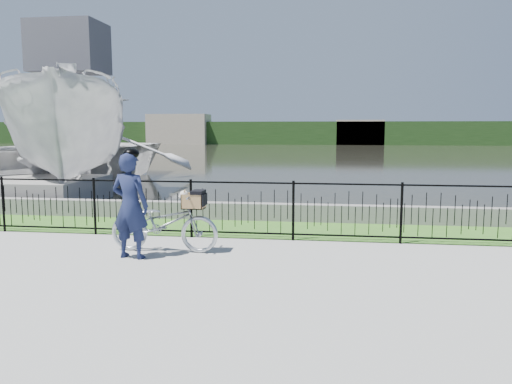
# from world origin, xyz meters

# --- Properties ---
(ground) EXTENTS (120.00, 120.00, 0.00)m
(ground) POSITION_xyz_m (0.00, 0.00, 0.00)
(ground) COLOR gray
(ground) RESTS_ON ground
(grass_strip) EXTENTS (60.00, 2.00, 0.01)m
(grass_strip) POSITION_xyz_m (0.00, 2.60, 0.00)
(grass_strip) COLOR #3A6D22
(grass_strip) RESTS_ON ground
(water) EXTENTS (120.00, 120.00, 0.00)m
(water) POSITION_xyz_m (0.00, 33.00, 0.00)
(water) COLOR #27261E
(water) RESTS_ON ground
(quay_wall) EXTENTS (60.00, 0.30, 0.40)m
(quay_wall) POSITION_xyz_m (0.00, 3.60, 0.20)
(quay_wall) COLOR slate
(quay_wall) RESTS_ON ground
(fence) EXTENTS (14.00, 0.06, 1.15)m
(fence) POSITION_xyz_m (0.00, 1.60, 0.58)
(fence) COLOR black
(fence) RESTS_ON ground
(far_treeline) EXTENTS (120.00, 6.00, 3.00)m
(far_treeline) POSITION_xyz_m (0.00, 60.00, 1.50)
(far_treeline) COLOR #213F18
(far_treeline) RESTS_ON ground
(far_building_left) EXTENTS (8.00, 4.00, 4.00)m
(far_building_left) POSITION_xyz_m (-18.00, 58.00, 2.00)
(far_building_left) COLOR #A39783
(far_building_left) RESTS_ON ground
(far_building_right) EXTENTS (6.00, 3.00, 3.20)m
(far_building_right) POSITION_xyz_m (6.00, 58.50, 1.60)
(far_building_right) COLOR #A39783
(far_building_right) RESTS_ON ground
(bicycle_rig) EXTENTS (1.91, 0.67, 1.10)m
(bicycle_rig) POSITION_xyz_m (-1.15, 0.44, 0.51)
(bicycle_rig) COLOR #B0B6BC
(bicycle_rig) RESTS_ON ground
(cyclist) EXTENTS (0.69, 0.51, 1.82)m
(cyclist) POSITION_xyz_m (-1.57, -0.06, 0.90)
(cyclist) COLOR #161D3D
(cyclist) RESTS_ON ground
(boat_near) EXTENTS (7.12, 10.18, 5.49)m
(boat_near) POSITION_xyz_m (-6.61, 7.65, 1.96)
(boat_near) COLOR silver
(boat_near) RESTS_ON water
(boat_far) EXTENTS (8.86, 11.76, 2.31)m
(boat_far) POSITION_xyz_m (-8.56, 10.57, 1.15)
(boat_far) COLOR silver
(boat_far) RESTS_ON water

